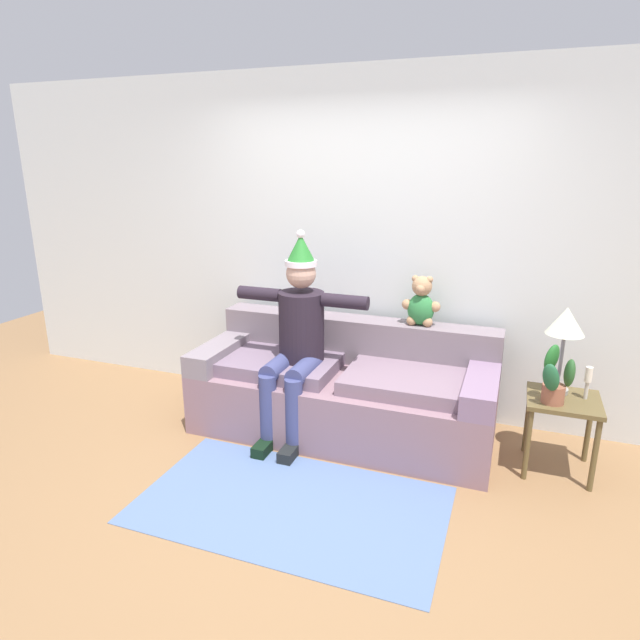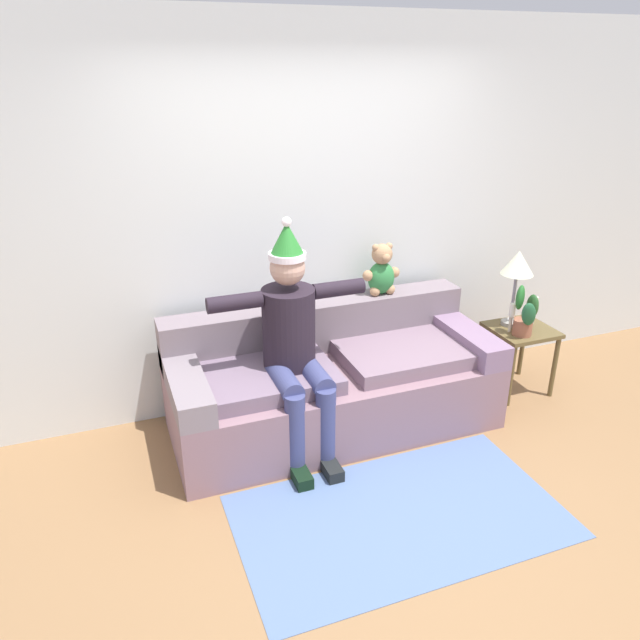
% 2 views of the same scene
% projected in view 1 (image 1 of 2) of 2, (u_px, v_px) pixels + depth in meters
% --- Properties ---
extents(ground_plane, '(10.00, 10.00, 0.00)m').
position_uv_depth(ground_plane, '(294.00, 500.00, 3.32)').
color(ground_plane, olive).
extents(back_wall, '(7.00, 0.10, 2.70)m').
position_uv_depth(back_wall, '(367.00, 246.00, 4.33)').
color(back_wall, silver).
rests_on(back_wall, ground_plane).
extents(couch, '(2.22, 0.92, 0.81)m').
position_uv_depth(couch, '(345.00, 389.00, 4.13)').
color(couch, gray).
rests_on(couch, ground_plane).
extents(person_seated, '(1.02, 0.77, 1.53)m').
position_uv_depth(person_seated, '(297.00, 334.00, 3.97)').
color(person_seated, black).
rests_on(person_seated, ground_plane).
extents(teddy_bear, '(0.29, 0.17, 0.38)m').
position_uv_depth(teddy_bear, '(421.00, 303.00, 4.04)').
color(teddy_bear, '#2F7E3F').
rests_on(teddy_bear, couch).
extents(side_table, '(0.45, 0.44, 0.52)m').
position_uv_depth(side_table, '(562.00, 411.00, 3.54)').
color(side_table, brown).
rests_on(side_table, ground_plane).
extents(table_lamp, '(0.24, 0.24, 0.59)m').
position_uv_depth(table_lamp, '(566.00, 325.00, 3.47)').
color(table_lamp, gray).
rests_on(table_lamp, side_table).
extents(potted_plant, '(0.23, 0.24, 0.39)m').
position_uv_depth(potted_plant, '(556.00, 380.00, 3.40)').
color(potted_plant, '#995941').
rests_on(potted_plant, side_table).
extents(candle_tall, '(0.04, 0.04, 0.22)m').
position_uv_depth(candle_tall, '(546.00, 376.00, 3.49)').
color(candle_tall, beige).
rests_on(candle_tall, side_table).
extents(candle_short, '(0.04, 0.04, 0.22)m').
position_uv_depth(candle_short, '(588.00, 379.00, 3.46)').
color(candle_short, beige).
rests_on(candle_short, side_table).
extents(area_rug, '(1.85, 1.06, 0.01)m').
position_uv_depth(area_rug, '(291.00, 504.00, 3.28)').
color(area_rug, slate).
rests_on(area_rug, ground_plane).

